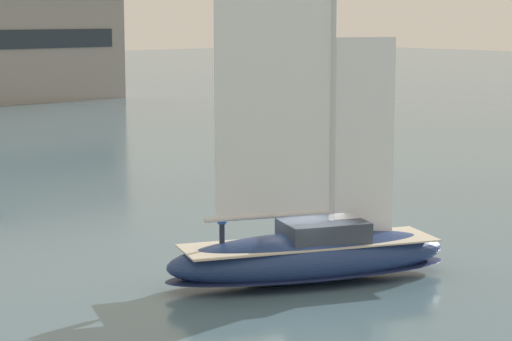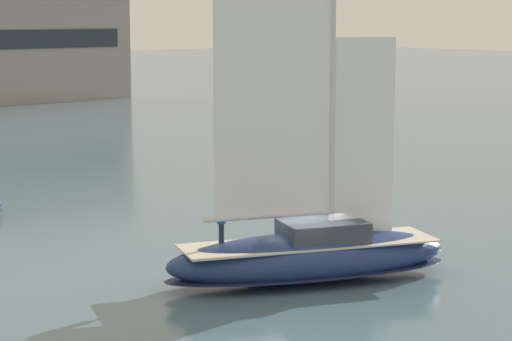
% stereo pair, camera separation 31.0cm
% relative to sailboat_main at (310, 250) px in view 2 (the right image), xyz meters
% --- Properties ---
extents(ground_plane, '(400.00, 400.00, 0.00)m').
position_rel_sailboat_main_xyz_m(ground_plane, '(-0.02, 0.01, -1.18)').
color(ground_plane, slate).
extents(sailboat_main, '(11.33, 6.98, 15.08)m').
position_rel_sailboat_main_xyz_m(sailboat_main, '(0.00, 0.00, 0.00)').
color(sailboat_main, navy).
rests_on(sailboat_main, ground).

